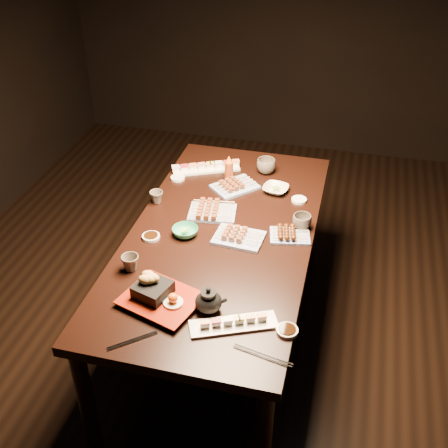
{
  "coord_description": "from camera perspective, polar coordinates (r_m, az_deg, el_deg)",
  "views": [
    {
      "loc": [
        0.53,
        -2.23,
        2.38
      ],
      "look_at": [
        -0.04,
        0.02,
        0.77
      ],
      "focal_mm": 45.0,
      "sensor_mm": 36.0,
      "label": 1
    }
  ],
  "objects": [
    {
      "name": "chopsticks_se",
      "position": [
        2.2,
        3.97,
        -13.16
      ],
      "size": [
        0.24,
        0.07,
        0.01
      ],
      "primitive_type": null,
      "rotation": [
        0.0,
        0.0,
        -0.21
      ],
      "color": "black",
      "rests_on": "dining_table"
    },
    {
      "name": "sauce_dish_nw",
      "position": [
        3.25,
        -4.73,
        4.67
      ],
      "size": [
        0.1,
        0.1,
        0.01
      ],
      "primitive_type": "cylinder",
      "rotation": [
        0.0,
        0.0,
        -0.21
      ],
      "color": "white",
      "rests_on": "dining_table"
    },
    {
      "name": "yakitori_plate_left",
      "position": [
        3.14,
        1.12,
        4.15
      ],
      "size": [
        0.29,
        0.29,
        0.06
      ],
      "primitive_type": null,
      "rotation": [
        0.0,
        0.0,
        0.81
      ],
      "color": "#828EB6",
      "rests_on": "dining_table"
    },
    {
      "name": "edamame_bowl_green",
      "position": [
        2.78,
        -3.96,
        -0.77
      ],
      "size": [
        0.16,
        0.16,
        0.04
      ],
      "primitive_type": "imported",
      "rotation": [
        0.0,
        0.0,
        0.34
      ],
      "color": "#329969",
      "rests_on": "dining_table"
    },
    {
      "name": "teacup_mid_right",
      "position": [
        2.84,
        7.92,
        0.23
      ],
      "size": [
        0.12,
        0.12,
        0.08
      ],
      "primitive_type": "imported",
      "rotation": [
        0.0,
        0.0,
        0.27
      ],
      "color": "brown",
      "rests_on": "dining_table"
    },
    {
      "name": "tempura_tray",
      "position": [
        2.38,
        -6.45,
        -6.9
      ],
      "size": [
        0.38,
        0.34,
        0.12
      ],
      "primitive_type": null,
      "rotation": [
        0.0,
        0.0,
        -0.3
      ],
      "color": "black",
      "rests_on": "dining_table"
    },
    {
      "name": "sauce_dish_se",
      "position": [
        2.29,
        6.43,
        -10.71
      ],
      "size": [
        0.09,
        0.09,
        0.02
      ],
      "primitive_type": "cylinder",
      "rotation": [
        0.0,
        0.0,
        0.03
      ],
      "color": "white",
      "rests_on": "dining_table"
    },
    {
      "name": "teapot",
      "position": [
        2.34,
        -1.58,
        -7.66
      ],
      "size": [
        0.15,
        0.15,
        0.11
      ],
      "primitive_type": null,
      "rotation": [
        0.0,
        0.0,
        0.16
      ],
      "color": "black",
      "rests_on": "dining_table"
    },
    {
      "name": "yakitori_plate_right",
      "position": [
        2.74,
        1.52,
        -1.03
      ],
      "size": [
        0.25,
        0.19,
        0.06
      ],
      "primitive_type": null,
      "rotation": [
        0.0,
        0.0,
        -0.08
      ],
      "color": "#828EB6",
      "rests_on": "dining_table"
    },
    {
      "name": "teacup_far_left",
      "position": [
        3.04,
        -6.87,
        2.73
      ],
      "size": [
        0.08,
        0.08,
        0.07
      ],
      "primitive_type": "imported",
      "rotation": [
        0.0,
        0.0,
        -0.13
      ],
      "color": "brown",
      "rests_on": "dining_table"
    },
    {
      "name": "tsukune_plate",
      "position": [
        2.77,
        6.73,
        -0.9
      ],
      "size": [
        0.22,
        0.18,
        0.05
      ],
      "primitive_type": null,
      "rotation": [
        0.0,
        0.0,
        0.2
      ],
      "color": "#828EB6",
      "rests_on": "dining_table"
    },
    {
      "name": "edamame_bowl_cream",
      "position": [
        3.13,
        5.27,
        3.55
      ],
      "size": [
        0.16,
        0.16,
        0.03
      ],
      "primitive_type": "imported",
      "rotation": [
        0.0,
        0.0,
        -0.17
      ],
      "color": "beige",
      "rests_on": "dining_table"
    },
    {
      "name": "sauce_dish_west",
      "position": [
        2.78,
        -7.43,
        -1.29
      ],
      "size": [
        0.11,
        0.11,
        0.02
      ],
      "primitive_type": "cylinder",
      "rotation": [
        0.0,
        0.0,
        -0.27
      ],
      "color": "white",
      "rests_on": "dining_table"
    },
    {
      "name": "teacup_near_left",
      "position": [
        2.58,
        -9.49,
        -3.92
      ],
      "size": [
        0.1,
        0.1,
        0.07
      ],
      "primitive_type": "imported",
      "rotation": [
        0.0,
        0.0,
        0.36
      ],
      "color": "brown",
      "rests_on": "dining_table"
    },
    {
      "name": "teacup_far_right",
      "position": [
        3.3,
        4.3,
        5.89
      ],
      "size": [
        0.13,
        0.13,
        0.09
      ],
      "primitive_type": "imported",
      "rotation": [
        0.0,
        0.0,
        0.2
      ],
      "color": "brown",
      "rests_on": "dining_table"
    },
    {
      "name": "dining_table",
      "position": [
        3.03,
        -0.23,
        -6.67
      ],
      "size": [
        0.99,
        1.84,
        0.75
      ],
      "primitive_type": "cube",
      "rotation": [
        0.0,
        0.0,
        0.05
      ],
      "color": "black",
      "rests_on": "ground"
    },
    {
      "name": "sushi_platter_near",
      "position": [
        2.29,
        0.97,
        -9.9
      ],
      "size": [
        0.37,
        0.23,
        0.04
      ],
      "primitive_type": null,
      "rotation": [
        0.0,
        0.0,
        0.42
      ],
      "color": "white",
      "rests_on": "dining_table"
    },
    {
      "name": "sushi_platter_far",
      "position": [
        3.33,
        -1.85,
        5.9
      ],
      "size": [
        0.4,
        0.27,
        0.05
      ],
      "primitive_type": null,
      "rotation": [
        0.0,
        0.0,
        3.58
      ],
      "color": "white",
      "rests_on": "dining_table"
    },
    {
      "name": "ground",
      "position": [
        3.31,
        0.53,
        -11.28
      ],
      "size": [
        5.0,
        5.0,
        0.0
      ],
      "primitive_type": "plane",
      "color": "black",
      "rests_on": "ground"
    },
    {
      "name": "chopsticks_near",
      "position": [
        2.27,
        -9.27,
        -11.6
      ],
      "size": [
        0.17,
        0.15,
        0.01
      ],
      "primitive_type": null,
      "rotation": [
        0.0,
        0.0,
        0.71
      ],
      "color": "black",
      "rests_on": "dining_table"
    },
    {
      "name": "condiment_bottle",
      "position": [
        3.21,
        0.5,
        5.73
      ],
      "size": [
        0.05,
        0.05,
        0.15
      ],
      "primitive_type": "cylinder",
      "rotation": [
        0.0,
        0.0,
        0.04
      ],
      "color": "maroon",
      "rests_on": "dining_table"
    },
    {
      "name": "yakitori_plate_center",
      "position": [
        2.92,
        -1.19,
        1.53
      ],
      "size": [
        0.26,
        0.21,
        0.06
      ],
      "primitive_type": null,
      "rotation": [
        0.0,
        0.0,
        0.14
      ],
      "color": "#828EB6",
      "rests_on": "dining_table"
    },
    {
      "name": "sauce_dish_east",
      "position": [
        3.07,
        7.63,
        2.43
      ],
      "size": [
        0.08,
        0.08,
        0.01
      ],
      "primitive_type": "cylinder",
      "rotation": [
        0.0,
        0.0,
        0.01
      ],
      "color": "white",
      "rests_on": "dining_table"
    }
  ]
}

